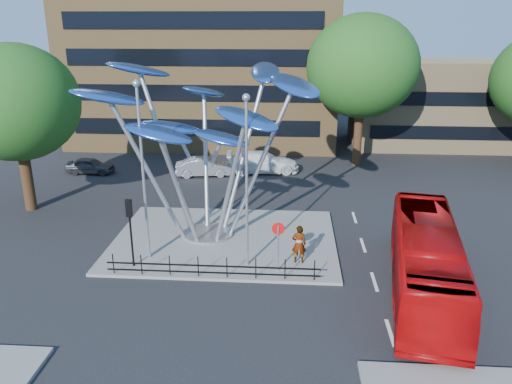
# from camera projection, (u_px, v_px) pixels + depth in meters

# --- Properties ---
(ground) EXTENTS (120.00, 120.00, 0.00)m
(ground) POSITION_uv_depth(u_px,v_px,m) (230.00, 299.00, 21.62)
(ground) COLOR black
(ground) RESTS_ON ground
(traffic_island) EXTENTS (12.00, 9.00, 0.15)m
(traffic_island) POSITION_uv_depth(u_px,v_px,m) (225.00, 240.00, 27.32)
(traffic_island) COLOR slate
(traffic_island) RESTS_ON ground
(low_building_near) EXTENTS (15.00, 8.00, 8.00)m
(low_building_near) POSITION_uv_depth(u_px,v_px,m) (433.00, 103.00, 47.55)
(low_building_near) COLOR tan
(low_building_near) RESTS_ON ground
(tree_right) EXTENTS (8.80, 8.80, 12.11)m
(tree_right) POSITION_uv_depth(u_px,v_px,m) (363.00, 67.00, 39.23)
(tree_right) COLOR black
(tree_right) RESTS_ON ground
(tree_left) EXTENTS (7.60, 7.60, 10.32)m
(tree_left) POSITION_uv_depth(u_px,v_px,m) (15.00, 103.00, 29.78)
(tree_left) COLOR black
(tree_left) RESTS_ON ground
(leaf_sculpture) EXTENTS (12.72, 9.54, 9.51)m
(leaf_sculpture) POSITION_uv_depth(u_px,v_px,m) (203.00, 114.00, 25.83)
(leaf_sculpture) COLOR #9EA0A5
(leaf_sculpture) RESTS_ON traffic_island
(street_lamp_left) EXTENTS (0.36, 0.36, 8.80)m
(street_lamp_left) POSITION_uv_depth(u_px,v_px,m) (142.00, 157.00, 23.48)
(street_lamp_left) COLOR #9EA0A5
(street_lamp_left) RESTS_ON traffic_island
(street_lamp_right) EXTENTS (0.36, 0.36, 8.30)m
(street_lamp_right) POSITION_uv_depth(u_px,v_px,m) (247.00, 167.00, 22.76)
(street_lamp_right) COLOR #9EA0A5
(street_lamp_right) RESTS_ON traffic_island
(traffic_light_island) EXTENTS (0.28, 0.18, 3.42)m
(traffic_light_island) POSITION_uv_depth(u_px,v_px,m) (130.00, 219.00, 23.46)
(traffic_light_island) COLOR black
(traffic_light_island) RESTS_ON traffic_island
(no_entry_sign_island) EXTENTS (0.60, 0.10, 2.45)m
(no_entry_sign_island) POSITION_uv_depth(u_px,v_px,m) (278.00, 238.00, 23.27)
(no_entry_sign_island) COLOR #9EA0A5
(no_entry_sign_island) RESTS_ON traffic_island
(pedestrian_railing_front) EXTENTS (10.00, 0.06, 1.00)m
(pedestrian_railing_front) POSITION_uv_depth(u_px,v_px,m) (213.00, 269.00, 23.11)
(pedestrian_railing_front) COLOR black
(pedestrian_railing_front) RESTS_ON traffic_island
(red_bus) EXTENTS (4.48, 11.43, 3.11)m
(red_bus) POSITION_uv_depth(u_px,v_px,m) (426.00, 260.00, 21.75)
(red_bus) COLOR #B9080A
(red_bus) RESTS_ON ground
(pedestrian) EXTENTS (0.71, 0.47, 1.95)m
(pedestrian) POSITION_uv_depth(u_px,v_px,m) (299.00, 244.00, 24.31)
(pedestrian) COLOR gray
(pedestrian) RESTS_ON traffic_island
(parked_car_left) EXTENTS (3.74, 1.53, 1.27)m
(parked_car_left) POSITION_uv_depth(u_px,v_px,m) (90.00, 166.00, 39.28)
(parked_car_left) COLOR #3E4046
(parked_car_left) RESTS_ON ground
(parked_car_mid) EXTENTS (4.56, 2.25, 1.44)m
(parked_car_mid) POSITION_uv_depth(u_px,v_px,m) (204.00, 167.00, 38.66)
(parked_car_mid) COLOR #A8ABB0
(parked_car_mid) RESTS_ON ground
(parked_car_right) EXTENTS (5.91, 2.91, 1.65)m
(parked_car_right) POSITION_uv_depth(u_px,v_px,m) (263.00, 162.00, 39.55)
(parked_car_right) COLOR white
(parked_car_right) RESTS_ON ground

